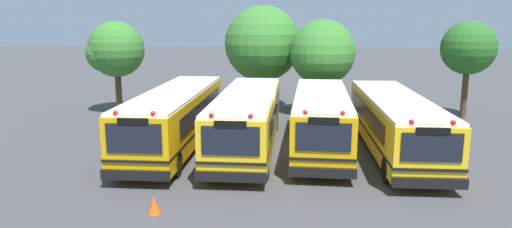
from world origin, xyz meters
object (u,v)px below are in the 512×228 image
school_bus_3 (394,121)px  tree_1 (264,44)px  tree_0 (114,50)px  tree_2 (322,53)px  school_bus_0 (176,116)px  traffic_cone (154,205)px  tree_3 (469,49)px  school_bus_2 (321,118)px  school_bus_1 (248,118)px

school_bus_3 → tree_1: 12.43m
tree_0 → tree_1: bearing=15.5°
tree_2 → school_bus_0: bearing=-130.5°
tree_0 → traffic_cone: tree_0 is taller
school_bus_3 → traffic_cone: size_ratio=20.76×
tree_0 → tree_3: bearing=1.8°
school_bus_2 → school_bus_3: (3.27, -0.07, -0.05)m
tree_0 → tree_2: bearing=2.2°
school_bus_3 → school_bus_2: bearing=-2.7°
tree_3 → traffic_cone: size_ratio=10.50×
school_bus_0 → school_bus_2: (6.71, 0.28, -0.02)m
school_bus_0 → tree_2: size_ratio=1.95×
school_bus_0 → tree_1: size_ratio=1.69×
school_bus_1 → school_bus_0: bearing=1.3°
tree_2 → tree_0: bearing=-177.8°
school_bus_1 → tree_3: size_ratio=1.96×
school_bus_2 → traffic_cone: size_ratio=18.35×
tree_2 → tree_3: (8.70, 0.21, 0.29)m
school_bus_2 → tree_0: tree_0 is taller
school_bus_2 → tree_2: (0.27, 7.90, 2.43)m
tree_1 → tree_2: 4.30m
tree_2 → tree_3: 8.70m
school_bus_2 → tree_1: size_ratio=1.50×
tree_0 → tree_2: (12.99, 0.49, -0.10)m
school_bus_1 → school_bus_2: 3.36m
school_bus_0 → tree_0: tree_0 is taller
tree_3 → tree_1: bearing=171.5°
school_bus_2 → school_bus_3: bearing=180.0°
school_bus_0 → school_bus_1: bearing=-178.7°
tree_2 → school_bus_1: bearing=-114.2°
tree_2 → tree_3: tree_2 is taller
tree_1 → tree_2: tree_1 is taller
school_bus_0 → school_bus_1: school_bus_0 is taller
school_bus_2 → tree_3: tree_3 is taller
traffic_cone → tree_0: bearing=115.7°
school_bus_2 → traffic_cone: school_bus_2 is taller
school_bus_1 → school_bus_2: (3.35, 0.15, 0.01)m
school_bus_2 → traffic_cone: bearing=57.1°
school_bus_2 → tree_1: (-3.49, 9.97, 2.82)m
school_bus_1 → traffic_cone: size_ratio=20.57×
school_bus_1 → school_bus_3: size_ratio=0.99×
tree_1 → traffic_cone: 18.41m
school_bus_2 → school_bus_0: bearing=3.5°
school_bus_0 → school_bus_1: size_ratio=1.01×
school_bus_0 → tree_1: 11.10m
school_bus_3 → tree_1: size_ratio=1.69×
school_bus_3 → tree_3: tree_3 is taller
tree_1 → school_bus_2: bearing=-70.7°
tree_0 → tree_3: size_ratio=0.99×
tree_0 → school_bus_1: bearing=-38.9°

